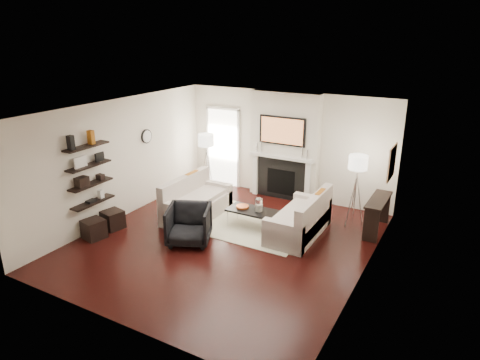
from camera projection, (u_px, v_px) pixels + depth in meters
The scene contains 71 objects.
room_envelope at pixel (225, 179), 8.31m from camera, with size 6.00×6.00×6.00m.
chimney_breast at pixel (284, 146), 10.68m from camera, with size 1.80×0.25×2.70m, color silver.
fireplace_surround at pixel (281, 179), 10.85m from camera, with size 1.30×0.02×1.04m, color black.
firebox at pixel (281, 182), 10.86m from camera, with size 0.75×0.02×0.65m, color black.
mantel_pilaster_l at pixel (255, 174), 11.14m from camera, with size 0.12×0.08×1.10m, color white.
mantel_pilaster_r at pixel (307, 183), 10.48m from camera, with size 0.12×0.08×1.10m, color white.
mantel_shelf at pixel (281, 157), 10.61m from camera, with size 1.70×0.18×0.07m, color white.
tv_body at pixel (282, 131), 10.41m from camera, with size 1.20×0.06×0.70m, color black.
tv_screen at pixel (282, 131), 10.38m from camera, with size 1.10×0.01×0.62m, color #BF723F.
candlestick_l_tall at pixel (261, 147), 10.81m from camera, with size 0.04×0.04×0.30m, color silver.
candlestick_l_short at pixel (257, 147), 10.88m from camera, with size 0.04×0.04×0.24m, color silver.
candlestick_r_tall at pixel (302, 153), 10.30m from camera, with size 0.04×0.04×0.30m, color silver.
candlestick_r_short at pixel (307, 155), 10.25m from camera, with size 0.04×0.04×0.24m, color silver.
hallway_panel at pixel (223, 148), 11.72m from camera, with size 0.90×0.02×2.10m, color white.
door_trim_l at pixel (208, 146), 11.93m from camera, with size 0.06×0.06×2.16m, color white.
door_trim_r at pixel (238, 150), 11.48m from camera, with size 0.06×0.06×2.16m, color white.
door_trim_top at pixel (223, 109), 11.35m from camera, with size 1.02×0.06×0.06m, color white.
rug at pixel (250, 223), 9.56m from camera, with size 2.60×2.00×0.01m, color beige.
loveseat_left_base at pixel (197, 208), 9.87m from camera, with size 0.85×1.80×0.42m, color beige.
loveseat_left_back at pixel (185, 193), 9.92m from camera, with size 0.18×1.80×0.80m, color beige.
loveseat_left_arm_n at pixel (176, 217), 9.17m from camera, with size 0.85×0.18×0.60m, color beige.
loveseat_left_arm_s at pixel (216, 193), 10.51m from camera, with size 0.85×0.18×0.60m, color beige.
loveseat_left_cushion at pixel (199, 198), 9.76m from camera, with size 0.63×1.44×0.10m, color beige.
pillow_left_orange at pixel (192, 181), 10.10m from camera, with size 0.10×0.42×0.42m, color #9F5913.
pillow_left_charcoal at pixel (177, 189), 9.61m from camera, with size 0.10×0.40×0.40m, color black.
loveseat_right_base at pixel (298, 225), 8.99m from camera, with size 0.85×1.80×0.42m, color beige.
loveseat_right_back at pixel (314, 215), 8.74m from camera, with size 0.18×1.80×0.80m, color beige.
loveseat_right_arm_n at pixel (283, 237), 8.30m from camera, with size 0.85×0.18×0.60m, color beige.
loveseat_right_arm_s at pixel (312, 208), 9.63m from camera, with size 0.85×0.18×0.60m, color beige.
loveseat_right_cushion at pixel (297, 213), 8.93m from camera, with size 0.63×1.44×0.10m, color beige.
pillow_right_orange at pixel (320, 201), 8.92m from camera, with size 0.10×0.42×0.42m, color #9F5913.
pillow_right_charcoal at pixel (310, 211), 8.42m from camera, with size 0.10×0.40×0.40m, color black.
coffee_table at pixel (253, 211), 9.24m from camera, with size 1.10×0.55×0.04m, color black.
coffee_leg_nw at pixel (228, 219), 9.36m from camera, with size 0.02×0.02×0.38m, color silver.
coffee_leg_ne at pixel (269, 228), 8.90m from camera, with size 0.02×0.02×0.38m, color silver.
coffee_leg_sw at pixel (238, 212), 9.72m from camera, with size 0.02×0.02×0.38m, color silver.
coffee_leg_se at pixel (278, 221), 9.26m from camera, with size 0.02×0.02×0.38m, color silver.
hurricane_glass at pixel (259, 205), 9.12m from camera, with size 0.17×0.17×0.29m, color white.
hurricane_candle at pixel (259, 208), 9.14m from camera, with size 0.11×0.11×0.17m, color white.
copper_bowl at pixel (243, 207), 9.34m from camera, with size 0.28×0.28×0.05m, color #C95421.
armchair at pixel (189, 223), 8.59m from camera, with size 0.83×0.78×0.86m, color black.
lamp_left_post at pixel (207, 172), 11.17m from camera, with size 0.02×0.02×1.20m, color silver.
lamp_left_shade at pixel (206, 140), 10.89m from camera, with size 0.40×0.40×0.30m, color white.
lamp_left_leg_a at pixel (210, 172), 11.12m from camera, with size 0.02×0.02×1.25m, color silver.
lamp_left_leg_b at pixel (207, 170), 11.28m from camera, with size 0.02×0.02×1.25m, color silver.
lamp_left_leg_c at pixel (203, 172), 11.12m from camera, with size 0.02×0.02×1.25m, color silver.
lamp_right_post at pixel (355, 200), 9.31m from camera, with size 0.02×0.02×1.20m, color silver.
lamp_right_shade at pixel (358, 162), 9.04m from camera, with size 0.40×0.40×0.30m, color white.
lamp_right_leg_a at pixel (360, 201), 9.26m from camera, with size 0.02×0.02×1.25m, color silver.
lamp_right_leg_b at pixel (353, 198), 9.42m from camera, with size 0.02×0.02×1.25m, color silver.
lamp_right_leg_c at pixel (351, 201), 9.26m from camera, with size 0.02×0.02×1.25m, color silver.
console_top at pixel (379, 200), 8.96m from camera, with size 0.35×1.20×0.04m, color black.
console_leg_n at pixel (371, 226), 8.63m from camera, with size 0.30×0.04×0.71m, color black.
console_leg_s at pixel (382, 207), 9.54m from camera, with size 0.30×0.04×0.71m, color black.
wall_art at pixel (392, 162), 8.68m from camera, with size 0.03×0.70×0.70m, color tan.
shelf_bottom at pixel (93, 202), 8.91m from camera, with size 0.25×1.00×0.04m, color black.
shelf_lower at pixel (91, 184), 8.78m from camera, with size 0.25×1.00×0.04m, color black.
shelf_upper at pixel (89, 166), 8.65m from camera, with size 0.25×1.00×0.04m, color black.
shelf_top at pixel (86, 146), 8.51m from camera, with size 0.25×1.00×0.04m, color black.
decor_magfile_a at pixel (71, 143), 8.17m from camera, with size 0.12×0.10×0.28m, color black.
decor_magfile_b at pixel (91, 137), 8.58m from camera, with size 0.12×0.10×0.28m, color #9F5913.
decor_frame_a at pixel (80, 162), 8.45m from camera, with size 0.04×0.30×0.22m, color white.
decor_frame_b at pixel (100, 157), 8.86m from camera, with size 0.04×0.22×0.18m, color black.
decor_wine_rack at pixel (82, 182), 8.56m from camera, with size 0.18×0.25×0.20m, color black.
decor_box_small at pixel (100, 177), 8.97m from camera, with size 0.15×0.12×0.12m, color black.
decor_books at pixel (91, 201), 8.86m from camera, with size 0.14×0.20×0.05m, color black.
decor_box_tall at pixel (101, 194), 9.06m from camera, with size 0.10×0.10×0.18m, color white.
clock_rim at pixel (146, 136), 10.20m from camera, with size 0.34×0.34×0.04m, color black.
clock_face at pixel (147, 136), 10.19m from camera, with size 0.29×0.29×0.01m, color white.
ottoman_near at pixel (113, 220), 9.29m from camera, with size 0.40×0.40×0.40m, color black.
ottoman_far at pixel (94, 229), 8.85m from camera, with size 0.40×0.40×0.40m, color black.
Camera 1 is at (4.09, -6.72, 4.07)m, focal length 32.00 mm.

